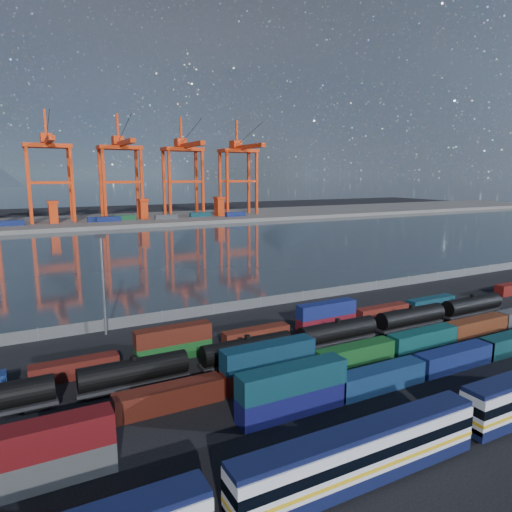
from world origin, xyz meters
name	(u,v)px	position (x,y,z in m)	size (l,w,h in m)	color
ground	(352,356)	(0.00, 0.00, 0.00)	(700.00, 700.00, 0.00)	black
harbor_water	(155,251)	(0.00, 105.00, 0.01)	(700.00, 700.00, 0.00)	#273138
far_quay	(103,221)	(0.00, 210.00, 1.00)	(700.00, 70.00, 2.00)	#514F4C
distant_mountains	(44,113)	(63.02, 1600.00, 220.29)	(2470.00, 1100.00, 520.00)	#1E2630
passenger_train	(360,456)	(-17.47, -22.06, 2.58)	(76.27, 3.00, 5.14)	silver
container_row_south	(411,365)	(1.43, -9.67, 2.03)	(141.21, 2.61, 5.55)	#484A4E
container_row_mid	(430,335)	(13.28, -2.20, 1.58)	(141.98, 2.50, 5.34)	#47494D
container_row_north	(296,326)	(-2.54, 11.23, 1.58)	(139.37, 2.22, 4.74)	#111155
tanker_string	(194,360)	(-22.52, 4.56, 2.10)	(122.11, 2.92, 4.18)	black
waterfront_fence	(261,302)	(0.00, 28.00, 1.00)	(160.12, 0.12, 2.20)	#595B5E
yard_light_mast	(103,279)	(-30.00, 26.00, 9.30)	(1.60, 0.40, 16.60)	slate
gantry_cranes	(86,156)	(-7.50, 203.46, 35.47)	(197.26, 42.73, 57.86)	red
quay_containers	(85,220)	(-11.00, 195.46, 3.30)	(172.58, 10.99, 2.60)	navy
straddle_carriers	(100,210)	(-2.50, 200.00, 7.82)	(140.00, 7.00, 11.10)	red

